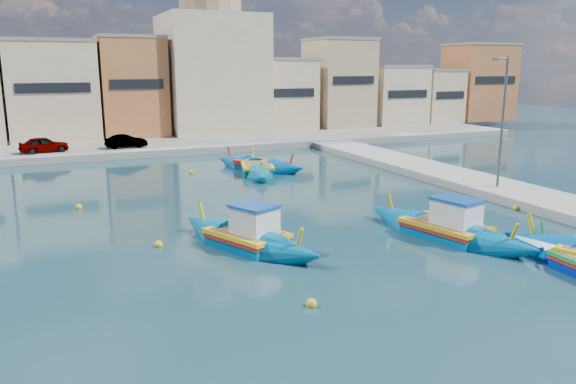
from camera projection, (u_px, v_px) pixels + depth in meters
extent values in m
plane|color=#14343D|center=(254.00, 270.00, 21.11)|extent=(160.00, 160.00, 0.00)
cube|color=gray|center=(130.00, 149.00, 49.67)|extent=(80.00, 8.00, 0.60)
cube|color=#CEB58E|center=(53.00, 91.00, 53.28)|extent=(7.88, 7.44, 8.99)
cube|color=gray|center=(48.00, 41.00, 52.26)|extent=(8.04, 7.59, 0.30)
cube|color=black|center=(53.00, 88.00, 49.81)|extent=(6.30, 0.10, 0.90)
cube|color=#BB6C3A|center=(132.00, 88.00, 55.48)|extent=(6.17, 6.13, 9.43)
cube|color=gray|center=(129.00, 37.00, 54.40)|extent=(6.29, 6.26, 0.30)
cube|color=black|center=(137.00, 84.00, 52.58)|extent=(4.93, 0.10, 0.90)
cube|color=tan|center=(205.00, 103.00, 59.47)|extent=(7.31, 7.69, 6.05)
cube|color=gray|center=(204.00, 72.00, 58.76)|extent=(7.46, 7.85, 0.30)
cube|color=black|center=(215.00, 102.00, 55.91)|extent=(5.85, 0.10, 0.90)
cube|color=#CEB58E|center=(275.00, 95.00, 62.24)|extent=(7.54, 7.30, 7.41)
cube|color=gray|center=(275.00, 59.00, 61.39)|extent=(7.69, 7.45, 0.30)
cube|color=black|center=(288.00, 93.00, 58.85)|extent=(6.03, 0.10, 0.90)
cube|color=tan|center=(339.00, 84.00, 64.92)|extent=(6.36, 6.97, 9.63)
cube|color=gray|center=(339.00, 39.00, 63.82)|extent=(6.48, 7.11, 0.30)
cube|color=black|center=(354.00, 80.00, 61.65)|extent=(5.09, 0.10, 0.90)
cube|color=beige|center=(391.00, 96.00, 67.93)|extent=(6.63, 6.70, 6.65)
cube|color=gray|center=(393.00, 66.00, 67.16)|extent=(6.76, 6.83, 0.30)
cube|color=black|center=(408.00, 94.00, 64.82)|extent=(5.30, 0.10, 0.90)
cube|color=#CEB58E|center=(430.00, 96.00, 70.72)|extent=(5.08, 7.51, 6.20)
cube|color=gray|center=(432.00, 70.00, 70.00)|extent=(5.18, 7.66, 0.30)
cube|color=black|center=(450.00, 95.00, 67.25)|extent=(4.06, 0.10, 0.90)
cube|color=#BB6C3A|center=(478.00, 83.00, 72.37)|extent=(7.79, 6.00, 9.33)
cube|color=gray|center=(481.00, 45.00, 71.31)|extent=(7.95, 6.12, 0.30)
cube|color=black|center=(496.00, 80.00, 69.54)|extent=(6.23, 0.10, 0.90)
cube|color=beige|center=(212.00, 74.00, 59.32)|extent=(10.00, 10.00, 12.00)
cylinder|color=#9E8466|center=(210.00, 3.00, 57.72)|extent=(6.40, 6.40, 2.40)
cylinder|color=#595B60|center=(502.00, 128.00, 32.39)|extent=(0.16, 0.16, 8.00)
cylinder|color=#595B60|center=(502.00, 58.00, 31.37)|extent=(1.00, 0.10, 0.10)
cube|color=#595B60|center=(496.00, 59.00, 31.19)|extent=(0.35, 0.15, 0.18)
imported|color=#4C1919|center=(44.00, 145.00, 45.42)|extent=(3.95, 2.10, 1.28)
imported|color=#4C1919|center=(126.00, 141.00, 47.94)|extent=(3.51, 1.34, 1.14)
cube|color=#00629F|center=(445.00, 233.00, 25.00)|extent=(2.80, 3.94, 0.99)
cone|color=#00629F|center=(395.00, 218.00, 27.26)|extent=(2.73, 3.65, 2.55)
cone|color=#00629F|center=(505.00, 249.00, 22.72)|extent=(2.73, 3.65, 2.55)
cube|color=gold|center=(445.00, 224.00, 24.91)|extent=(2.93, 4.14, 0.18)
cube|color=red|center=(445.00, 228.00, 24.95)|extent=(2.92, 4.02, 0.10)
cube|color=olive|center=(446.00, 223.00, 24.89)|extent=(2.43, 3.55, 0.06)
cylinder|color=gold|center=(391.00, 204.00, 27.34)|extent=(0.25, 0.49, 1.08)
cylinder|color=gold|center=(513.00, 235.00, 22.35)|extent=(0.25, 0.49, 1.08)
cube|color=white|center=(456.00, 213.00, 24.37)|extent=(1.80, 2.10, 1.09)
cube|color=#0F47A5|center=(457.00, 200.00, 24.24)|extent=(1.90, 2.24, 0.12)
cube|color=#00629A|center=(247.00, 243.00, 23.70)|extent=(3.15, 3.75, 1.01)
cone|color=#00629A|center=(207.00, 229.00, 25.44)|extent=(3.06, 3.55, 2.51)
cone|color=#00629A|center=(294.00, 255.00, 21.95)|extent=(3.06, 3.55, 2.51)
cube|color=yellow|center=(247.00, 233.00, 23.61)|extent=(3.29, 3.94, 0.18)
cube|color=red|center=(247.00, 237.00, 23.65)|extent=(3.27, 3.85, 0.10)
cube|color=olive|center=(247.00, 231.00, 23.59)|extent=(2.75, 3.36, 0.06)
cylinder|color=yellow|center=(202.00, 214.00, 25.46)|extent=(0.32, 0.49, 1.10)
cylinder|color=yellow|center=(299.00, 241.00, 21.63)|extent=(0.32, 0.49, 1.10)
cube|color=white|center=(254.00, 220.00, 23.16)|extent=(1.95, 2.07, 1.11)
cube|color=#0F47A5|center=(254.00, 206.00, 23.03)|extent=(2.08, 2.21, 0.12)
cube|color=#006BA1|center=(257.00, 171.00, 39.76)|extent=(2.81, 3.75, 1.01)
cone|color=#006BA1|center=(253.00, 164.00, 42.42)|extent=(2.75, 3.51, 2.55)
cone|color=#006BA1|center=(261.00, 178.00, 37.09)|extent=(2.75, 3.51, 2.55)
cube|color=yellow|center=(257.00, 165.00, 39.67)|extent=(2.93, 3.94, 0.18)
cube|color=#197F33|center=(257.00, 167.00, 39.71)|extent=(2.92, 3.83, 0.10)
cube|color=olive|center=(257.00, 164.00, 39.65)|extent=(2.44, 3.37, 0.06)
cylinder|color=yellow|center=(253.00, 154.00, 42.53)|extent=(0.26, 0.50, 1.10)
cylinder|color=yellow|center=(261.00, 169.00, 36.68)|extent=(0.26, 0.50, 1.10)
cube|color=#00549B|center=(259.00, 167.00, 41.19)|extent=(3.38, 3.72, 1.03)
cone|color=#00549B|center=(232.00, 163.00, 42.60)|extent=(3.28, 3.55, 2.53)
cone|color=#00549B|center=(288.00, 170.00, 39.76)|extent=(3.28, 3.55, 2.53)
cube|color=red|center=(259.00, 161.00, 41.10)|extent=(3.54, 3.90, 0.18)
cube|color=red|center=(259.00, 164.00, 41.14)|extent=(3.50, 3.82, 0.10)
cube|color=olive|center=(259.00, 160.00, 41.08)|extent=(2.97, 3.31, 0.06)
cylinder|color=red|center=(230.00, 154.00, 42.59)|extent=(0.38, 0.49, 1.12)
cylinder|color=red|center=(291.00, 161.00, 39.47)|extent=(0.38, 0.49, 1.12)
cone|color=#0020A6|center=(546.00, 250.00, 22.63)|extent=(2.05, 3.05, 2.37)
cylinder|color=#1B8733|center=(543.00, 234.00, 22.73)|extent=(0.16, 0.45, 1.02)
cone|color=#00559D|center=(537.00, 247.00, 22.86)|extent=(3.22, 3.81, 2.79)
cylinder|color=yellow|center=(532.00, 228.00, 22.90)|extent=(0.33, 0.55, 1.23)
sphere|color=yellow|center=(159.00, 245.00, 23.80)|extent=(0.36, 0.36, 0.36)
sphere|color=yellow|center=(274.00, 221.00, 27.45)|extent=(0.36, 0.36, 0.36)
sphere|color=yellow|center=(191.00, 173.00, 39.78)|extent=(0.36, 0.36, 0.36)
sphere|color=yellow|center=(79.00, 207.00, 30.08)|extent=(0.36, 0.36, 0.36)
sphere|color=yellow|center=(517.00, 208.00, 29.90)|extent=(0.36, 0.36, 0.36)
sphere|color=yellow|center=(312.00, 304.00, 17.91)|extent=(0.36, 0.36, 0.36)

